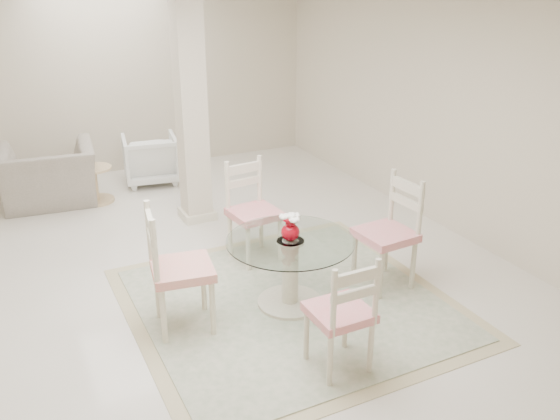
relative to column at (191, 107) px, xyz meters
name	(u,v)px	position (x,y,z in m)	size (l,w,h in m)	color
ground	(193,272)	(-0.50, -1.30, -1.35)	(7.00, 7.00, 0.00)	silver
room_shell	(181,86)	(-0.50, -1.30, 0.51)	(6.02, 7.02, 2.71)	beige
column	(191,107)	(0.00, 0.00, 0.00)	(0.30, 0.30, 2.70)	beige
area_rug	(290,304)	(0.09, -2.26, -1.34)	(2.77, 2.77, 0.02)	tan
dining_table	(290,273)	(0.09, -2.26, -1.02)	(1.11, 1.11, 0.64)	beige
red_vase	(291,227)	(0.10, -2.26, -0.59)	(0.19, 0.18, 0.25)	#A00412
dining_chair_east	(393,224)	(1.12, -2.34, -0.73)	(0.51, 0.50, 1.18)	beige
dining_chair_north	(251,203)	(0.17, -1.24, -0.75)	(0.51, 0.51, 1.15)	#F5E6C9
dining_chair_west	(172,261)	(-0.93, -2.17, -0.71)	(0.55, 0.55, 1.21)	#F1E7C6
dining_chair_south	(345,307)	(0.01, -3.28, -0.79)	(0.43, 0.43, 1.07)	beige
recliner_taupe	(48,175)	(-1.52, 1.28, -0.98)	(1.15, 1.01, 0.75)	#A19385
armchair_white	(151,159)	(-0.15, 1.50, -1.01)	(0.72, 0.74, 0.67)	white
side_table	(96,186)	(-0.99, 1.07, -1.14)	(0.45, 0.45, 0.47)	tan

